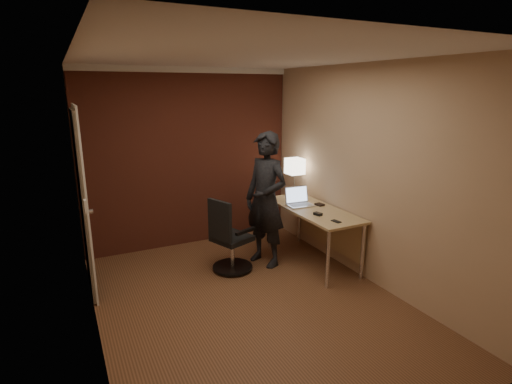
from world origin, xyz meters
TOP-DOWN VIEW (x-y plane):
  - room at (-0.27, 1.54)m, footprint 4.00×4.00m
  - desk at (1.25, 0.59)m, footprint 0.60×1.50m
  - desk_lamp at (1.30, 1.24)m, footprint 0.22×0.22m
  - laptop at (1.11, 0.81)m, footprint 0.35×0.28m
  - mouse at (1.07, 0.32)m, footprint 0.08×0.11m
  - phone at (1.12, 0.02)m, footprint 0.08×0.12m
  - wallet at (1.34, 0.66)m, footprint 0.10×0.12m
  - office_chair at (0.10, 0.79)m, footprint 0.54×0.58m
  - person at (0.62, 0.81)m, footprint 0.60×0.73m

SIDE VIEW (x-z plane):
  - office_chair at x=0.10m, z-range -0.05..0.87m
  - desk at x=1.25m, z-range 0.24..0.97m
  - phone at x=1.12m, z-range 0.73..0.74m
  - wallet at x=1.34m, z-range 0.73..0.75m
  - mouse at x=1.07m, z-range 0.73..0.76m
  - laptop at x=1.11m, z-range 0.68..0.91m
  - person at x=0.62m, z-range 0.00..1.71m
  - desk_lamp at x=1.30m, z-range 0.88..1.41m
  - room at x=-0.27m, z-range -0.63..3.37m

